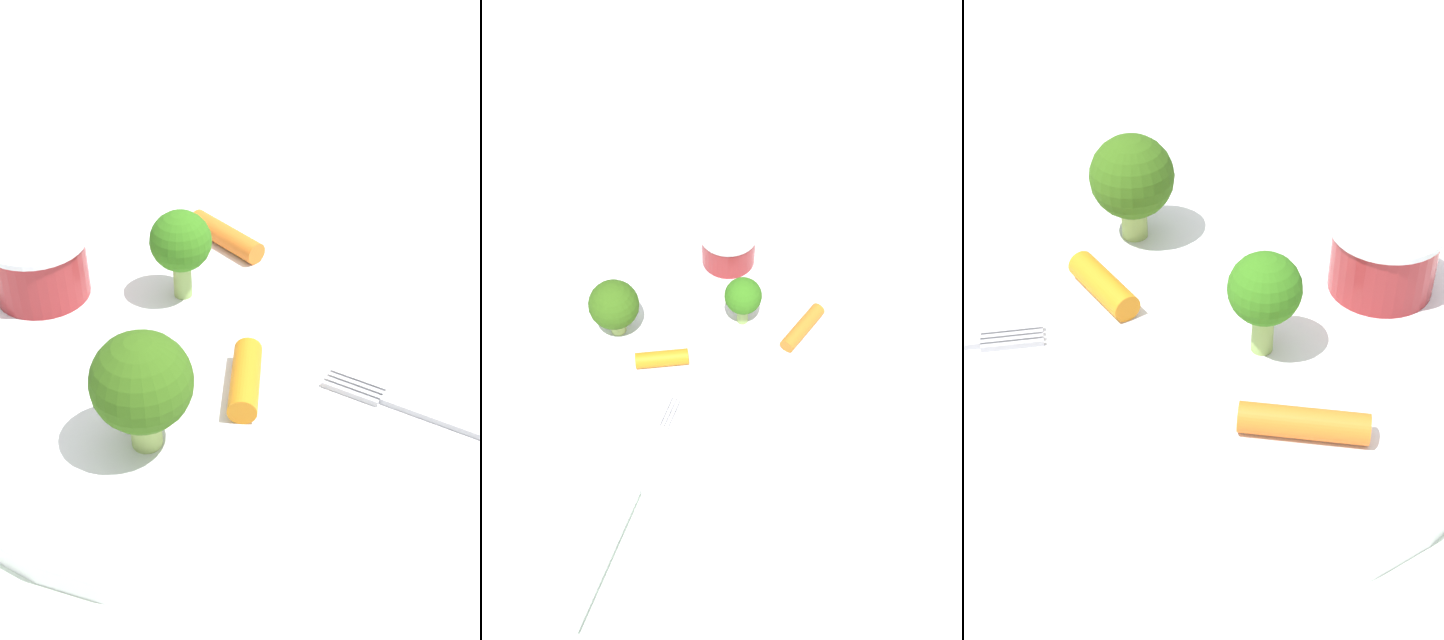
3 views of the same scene
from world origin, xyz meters
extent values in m
plane|color=silver|center=(0.00, 0.00, 0.00)|extent=(2.40, 2.40, 0.00)
cylinder|color=white|center=(0.00, 0.00, 0.01)|extent=(0.30, 0.30, 0.01)
cylinder|color=maroon|center=(0.05, 0.08, 0.03)|extent=(0.05, 0.05, 0.03)
cylinder|color=silver|center=(0.05, 0.08, 0.05)|extent=(0.05, 0.05, 0.00)
cylinder|color=#92B55E|center=(0.04, 0.01, 0.02)|extent=(0.01, 0.01, 0.02)
sphere|color=#337019|center=(0.04, 0.01, 0.05)|extent=(0.03, 0.03, 0.03)
cylinder|color=#97B45B|center=(-0.07, 0.04, 0.02)|extent=(0.01, 0.01, 0.02)
sphere|color=#335C16|center=(-0.07, 0.04, 0.05)|extent=(0.04, 0.04, 0.04)
cylinder|color=orange|center=(0.08, -0.02, 0.02)|extent=(0.05, 0.04, 0.01)
cylinder|color=orange|center=(-0.04, -0.01, 0.02)|extent=(0.05, 0.02, 0.01)
cube|color=#B9B9BE|center=(-0.06, -0.06, 0.01)|extent=(0.02, 0.02, 0.00)
cube|color=#B9B9BE|center=(-0.05, -0.06, 0.01)|extent=(0.02, 0.02, 0.00)
cube|color=#B9B9BE|center=(-0.05, -0.06, 0.01)|extent=(0.02, 0.02, 0.00)
cube|color=#B9B9BE|center=(-0.05, -0.07, 0.01)|extent=(0.02, 0.02, 0.00)
camera|label=1|loc=(-0.32, 0.04, 0.27)|focal=45.31mm
camera|label=2|loc=(-0.11, -0.34, 0.49)|focal=38.08mm
camera|label=3|loc=(0.22, -0.24, 0.28)|focal=51.00mm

